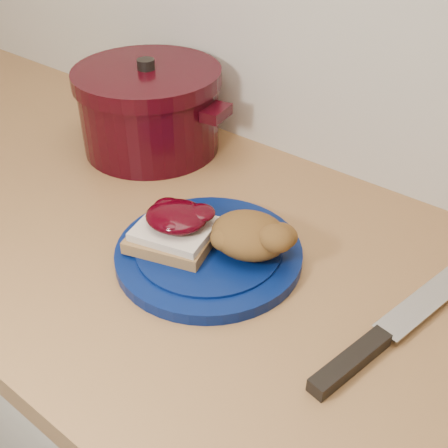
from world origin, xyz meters
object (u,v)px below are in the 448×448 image
Objects in this scene: chef_knife at (375,342)px; pepper_grinder at (104,100)px; butter_knife at (373,347)px; dutch_oven at (150,109)px; plate at (209,253)px.

chef_knife is 0.66m from pepper_grinder.
chef_knife is 2.50× the size of pepper_grinder.
pepper_grinder is (-0.63, 0.18, 0.05)m from chef_knife.
butter_knife is (0.00, -0.00, -0.01)m from chef_knife.
pepper_grinder is at bearing 89.97° from butter_knife.
pepper_grinder is at bearing -175.76° from dutch_oven.
pepper_grinder is at bearing 156.34° from plate.
butter_knife is at bearing -19.60° from dutch_oven.
dutch_oven reaches higher than plate.
plate is 0.80× the size of chef_knife.
chef_knife is at bearing -1.29° from plate.
dutch_oven reaches higher than pepper_grinder.
dutch_oven is (-0.52, 0.18, 0.06)m from chef_knife.
pepper_grinder is (-0.11, -0.01, -0.01)m from dutch_oven.
chef_knife is 0.01m from butter_knife.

